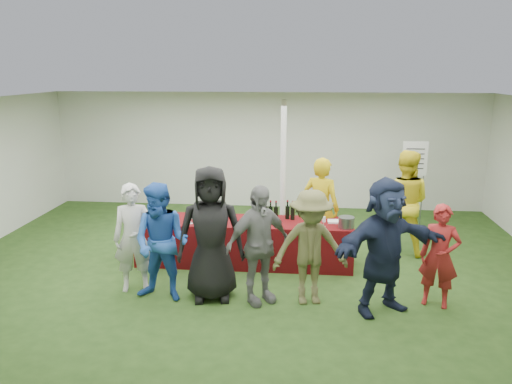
# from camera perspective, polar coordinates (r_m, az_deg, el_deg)

# --- Properties ---
(ground) EXTENTS (60.00, 60.00, 0.00)m
(ground) POSITION_cam_1_polar(r_m,az_deg,el_deg) (8.25, -0.89, -9.06)
(ground) COLOR #284719
(ground) RESTS_ON ground
(tent) EXTENTS (10.00, 10.00, 10.00)m
(tent) POSITION_cam_1_polar(r_m,az_deg,el_deg) (8.95, 3.11, 1.84)
(tent) COLOR white
(tent) RESTS_ON ground
(serving_table) EXTENTS (3.60, 0.80, 0.75)m
(serving_table) POSITION_cam_1_polar(r_m,az_deg,el_deg) (8.47, -1.35, -5.73)
(serving_table) COLOR #5D0708
(serving_table) RESTS_ON ground
(wine_bottles) EXTENTS (0.53, 0.13, 0.32)m
(wine_bottles) POSITION_cam_1_polar(r_m,az_deg,el_deg) (8.41, 2.57, -2.32)
(wine_bottles) COLOR black
(wine_bottles) RESTS_ON serving_table
(wine_glasses) EXTENTS (2.77, 0.15, 0.16)m
(wine_glasses) POSITION_cam_1_polar(r_m,az_deg,el_deg) (8.16, -4.96, -2.94)
(wine_glasses) COLOR silver
(wine_glasses) RESTS_ON serving_table
(water_bottle) EXTENTS (0.07, 0.07, 0.23)m
(water_bottle) POSITION_cam_1_polar(r_m,az_deg,el_deg) (8.38, -0.29, -2.49)
(water_bottle) COLOR silver
(water_bottle) RESTS_ON serving_table
(bar_towel) EXTENTS (0.25, 0.18, 0.03)m
(bar_towel) POSITION_cam_1_polar(r_m,az_deg,el_deg) (8.35, 9.06, -3.35)
(bar_towel) COLOR white
(bar_towel) RESTS_ON serving_table
(dump_bucket) EXTENTS (0.25, 0.25, 0.18)m
(dump_bucket) POSITION_cam_1_polar(r_m,az_deg,el_deg) (8.09, 10.28, -3.43)
(dump_bucket) COLOR slate
(dump_bucket) RESTS_ON serving_table
(wine_list_sign) EXTENTS (0.50, 0.03, 1.80)m
(wine_list_sign) POSITION_cam_1_polar(r_m,az_deg,el_deg) (10.63, 17.64, 2.94)
(wine_list_sign) COLOR slate
(wine_list_sign) RESTS_ON ground
(staff_pourer) EXTENTS (0.76, 0.64, 1.78)m
(staff_pourer) POSITION_cam_1_polar(r_m,az_deg,el_deg) (8.65, 7.43, -1.84)
(staff_pourer) COLOR #BEA20F
(staff_pourer) RESTS_ON ground
(staff_back) EXTENTS (1.07, 0.94, 1.86)m
(staff_back) POSITION_cam_1_polar(r_m,az_deg,el_deg) (9.16, 16.54, -1.14)
(staff_back) COLOR yellow
(staff_back) RESTS_ON ground
(customer_0) EXTENTS (0.67, 0.52, 1.62)m
(customer_0) POSITION_cam_1_polar(r_m,az_deg,el_deg) (7.54, -13.80, -5.13)
(customer_0) COLOR beige
(customer_0) RESTS_ON ground
(customer_1) EXTENTS (0.93, 0.78, 1.70)m
(customer_1) POSITION_cam_1_polar(r_m,az_deg,el_deg) (7.14, -10.73, -5.72)
(customer_1) COLOR #2455B2
(customer_1) RESTS_ON ground
(customer_2) EXTENTS (1.04, 0.77, 1.93)m
(customer_2) POSITION_cam_1_polar(r_m,az_deg,el_deg) (7.05, -5.20, -4.79)
(customer_2) COLOR black
(customer_2) RESTS_ON ground
(customer_3) EXTENTS (1.05, 0.92, 1.70)m
(customer_3) POSITION_cam_1_polar(r_m,az_deg,el_deg) (6.94, 0.28, -6.06)
(customer_3) COLOR slate
(customer_3) RESTS_ON ground
(customer_4) EXTENTS (1.16, 0.80, 1.64)m
(customer_4) POSITION_cam_1_polar(r_m,az_deg,el_deg) (6.97, 6.24, -6.33)
(customer_4) COLOR brown
(customer_4) RESTS_ON ground
(customer_5) EXTENTS (1.77, 1.34, 1.86)m
(customer_5) POSITION_cam_1_polar(r_m,az_deg,el_deg) (6.87, 14.48, -6.01)
(customer_5) COLOR #182138
(customer_5) RESTS_ON ground
(customer_6) EXTENTS (0.62, 0.51, 1.45)m
(customer_6) POSITION_cam_1_polar(r_m,az_deg,el_deg) (7.33, 20.25, -6.89)
(customer_6) COLOR maroon
(customer_6) RESTS_ON ground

